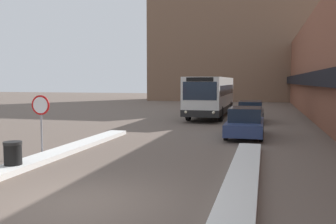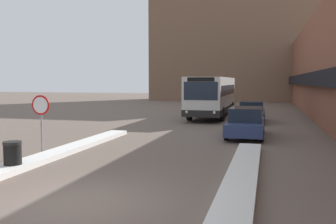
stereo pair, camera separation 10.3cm
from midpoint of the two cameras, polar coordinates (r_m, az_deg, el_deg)
name	(u,v)px [view 2 (the right image)]	position (r m, az deg, el deg)	size (l,w,h in m)	color
ground_plane	(79,203)	(9.35, -13.10, -13.38)	(160.00, 160.00, 0.00)	#66564C
building_backdrop_far	(239,38)	(58.01, 10.88, 11.05)	(26.00, 8.00, 18.79)	brown
snow_bank_left	(52,155)	(14.92, -17.11, -6.28)	(0.90, 13.31, 0.20)	silver
snow_bank_right	(241,179)	(10.94, 11.36, -10.05)	(0.90, 11.22, 0.23)	silver
city_bus	(212,95)	(30.61, 6.86, 2.52)	(2.66, 11.12, 3.20)	silver
parked_car_front	(246,122)	(19.93, 11.92, -1.54)	(1.87, 4.83, 1.53)	navy
parked_car_middle	(252,112)	(27.16, 12.74, 0.04)	(1.81, 4.46, 1.48)	#38383D
stop_sign	(41,112)	(15.16, -18.62, 0.01)	(0.76, 0.08, 2.36)	gray
trash_bin	(13,156)	(13.15, -22.39, -6.20)	(0.59, 0.59, 0.95)	black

